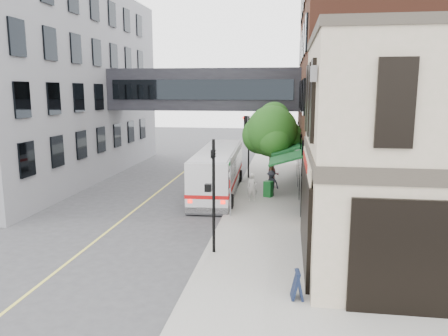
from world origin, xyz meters
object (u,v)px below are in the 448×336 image
(bus, at_px, (218,169))
(newspaper_box, at_px, (268,189))
(pedestrian_b, at_px, (273,175))
(sandwich_board, at_px, (297,285))
(pedestrian_c, at_px, (271,183))
(pedestrian_a, at_px, (252,187))

(bus, xyz_separation_m, newspaper_box, (3.19, -0.97, -0.94))
(pedestrian_b, xyz_separation_m, sandwich_board, (1.32, -15.35, -0.41))
(bus, bearing_deg, pedestrian_c, -11.38)
(pedestrian_a, relative_size, sandwich_board, 1.81)
(sandwich_board, bearing_deg, pedestrian_a, 95.28)
(pedestrian_a, bearing_deg, bus, 128.70)
(pedestrian_c, bearing_deg, sandwich_board, -53.64)
(bus, distance_m, newspaper_box, 3.46)
(bus, distance_m, pedestrian_a, 3.18)
(pedestrian_c, distance_m, newspaper_box, 0.45)
(pedestrian_b, bearing_deg, bus, -167.39)
(bus, xyz_separation_m, pedestrian_a, (2.31, -2.09, -0.61))
(bus, relative_size, pedestrian_b, 6.15)
(pedestrian_a, relative_size, pedestrian_c, 1.04)
(bus, height_order, newspaper_box, bus)
(sandwich_board, bearing_deg, pedestrian_b, 88.82)
(pedestrian_c, relative_size, sandwich_board, 1.74)
(pedestrian_a, height_order, sandwich_board, pedestrian_a)
(pedestrian_a, bearing_deg, newspaper_box, 42.64)
(pedestrian_a, bearing_deg, pedestrian_b, 64.28)
(pedestrian_a, distance_m, sandwich_board, 12.03)
(pedestrian_c, bearing_deg, pedestrian_b, 120.46)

